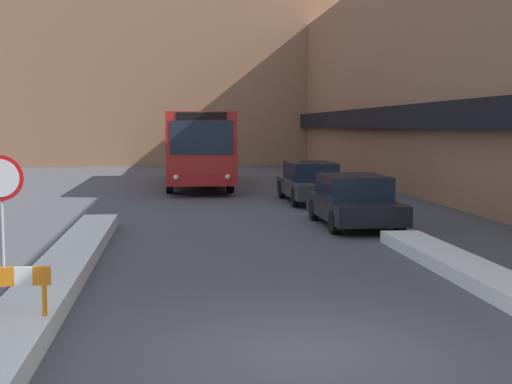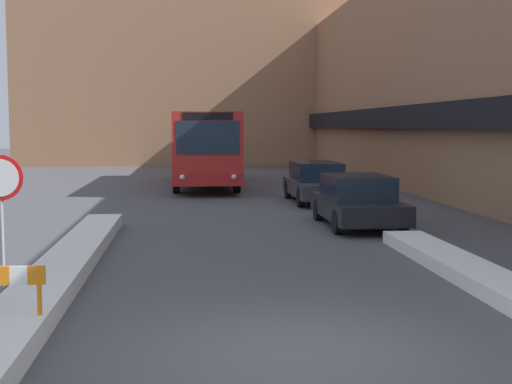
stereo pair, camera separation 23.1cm
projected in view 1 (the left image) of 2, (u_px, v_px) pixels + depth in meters
The scene contains 10 objects.
ground_plane at pixel (312, 353), 8.48m from camera, with size 160.00×160.00×0.00m, color #47474C.
building_row_right at pixel (425, 81), 32.91m from camera, with size 5.50×60.00×9.56m.
building_backdrop_far at pixel (196, 48), 51.46m from camera, with size 26.00×8.00×16.63m.
snow_bank_left at pixel (51, 285), 11.44m from camera, with size 0.90×16.00×0.31m.
snow_bank_right at pixel (495, 283), 11.66m from camera, with size 0.90×10.08×0.27m.
city_bus at pixel (197, 147), 32.19m from camera, with size 2.71×11.71×3.24m.
parked_car_front at pixel (354, 201), 19.22m from camera, with size 1.87×4.27×1.38m.
parked_car_middle at pixel (310, 182), 25.31m from camera, with size 1.81×4.73×1.42m.
stop_sign at pixel (0, 192), 11.68m from camera, with size 0.76×0.08×2.23m.
construction_barricade at pixel (6, 289), 8.91m from camera, with size 1.10×0.06×0.94m.
Camera 1 is at (-1.60, -8.13, 2.70)m, focal length 50.00 mm.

